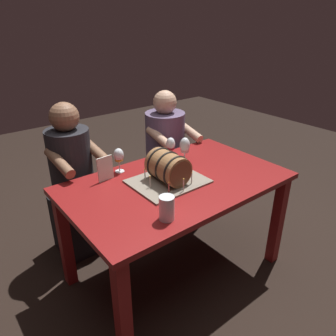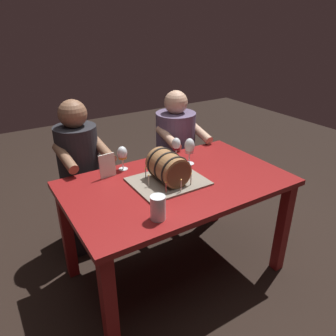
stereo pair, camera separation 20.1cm
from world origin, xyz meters
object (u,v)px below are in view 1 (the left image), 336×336
wine_glass_rose (185,146)px  person_seated_left (75,189)px  barrel_cake (168,169)px  dining_table (177,195)px  wine_glass_red (171,145)px  menu_card (105,169)px  wine_glass_amber (119,156)px  beer_pint (167,209)px  person_seated_right (165,160)px

wine_glass_rose → person_seated_left: 0.88m
barrel_cake → person_seated_left: size_ratio=0.38×
dining_table → wine_glass_red: 0.41m
wine_glass_rose → menu_card: bearing=168.7°
wine_glass_amber → menu_card: wine_glass_amber is taller
wine_glass_amber → barrel_cake: bearing=-63.7°
person_seated_left → beer_pint: bearing=-83.5°
wine_glass_rose → person_seated_left: (-0.65, 0.49, -0.34)m
barrel_cake → person_seated_left: bearing=119.5°
dining_table → menu_card: menu_card is taller
wine_glass_rose → person_seated_right: person_seated_right is taller
dining_table → person_seated_left: (-0.43, 0.67, -0.10)m
barrel_cake → menu_card: 0.40m
dining_table → person_seated_left: 0.80m
dining_table → person_seated_right: (0.43, 0.67, -0.10)m
barrel_cake → menu_card: size_ratio=2.83×
wine_glass_amber → menu_card: 0.15m
menu_card → barrel_cake: bearing=-47.4°
wine_glass_amber → beer_pint: 0.65m
wine_glass_red → person_seated_right: size_ratio=0.15×
barrel_cake → beer_pint: 0.41m
beer_pint → person_seated_left: size_ratio=0.11×
person_seated_left → person_seated_right: person_seated_left is taller
barrel_cake → wine_glass_rose: 0.32m
wine_glass_amber → person_seated_left: bearing=122.4°
dining_table → wine_glass_rose: bearing=39.0°
barrel_cake → beer_pint: barrel_cake is taller
wine_glass_red → person_seated_left: (-0.61, 0.38, -0.32)m
barrel_cake → wine_glass_amber: size_ratio=2.69×
beer_pint → person_seated_left: 1.01m
menu_card → person_seated_left: 0.49m
wine_glass_rose → wine_glass_amber: bearing=159.3°
wine_glass_amber → dining_table: bearing=-57.3°
wine_glass_red → wine_glass_amber: same height
wine_glass_rose → person_seated_right: (0.21, 0.50, -0.34)m
wine_glass_red → dining_table: bearing=-122.0°
wine_glass_rose → wine_glass_red: bearing=107.1°
dining_table → wine_glass_amber: size_ratio=8.46×
wine_glass_red → wine_glass_amber: bearing=172.8°
person_seated_right → barrel_cake: bearing=-126.7°
barrel_cake → person_seated_right: bearing=53.3°
dining_table → barrel_cake: bearing=163.8°
barrel_cake → wine_glass_amber: 0.36m
person_seated_right → dining_table: bearing=-122.5°
barrel_cake → beer_pint: bearing=-129.2°
wine_glass_rose → person_seated_right: 0.63m
wine_glass_amber → person_seated_right: person_seated_right is taller
dining_table → wine_glass_red: wine_glass_red is taller
barrel_cake → wine_glass_rose: bearing=29.9°
wine_glass_amber → beer_pint: bearing=-98.6°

